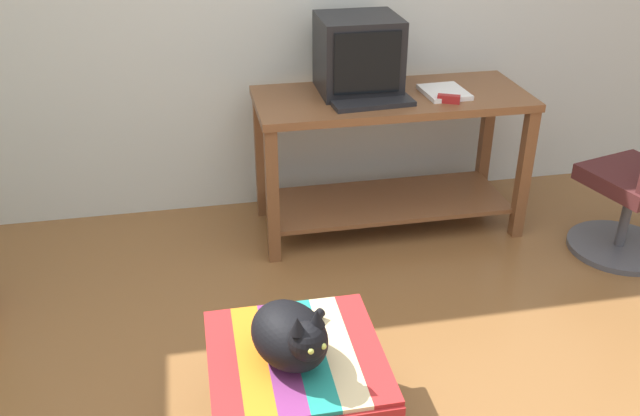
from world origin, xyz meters
TOP-DOWN VIEW (x-y plane):
  - desk at (0.55, 1.60)m, footprint 1.40×0.58m
  - tv_monitor at (0.39, 1.69)m, footprint 0.40×0.38m
  - keyboard at (0.41, 1.47)m, footprint 0.41×0.18m
  - book at (0.81, 1.56)m, footprint 0.22×0.26m
  - ottoman_with_blanket at (-0.19, 0.19)m, footprint 0.59×0.60m
  - cat at (-0.21, 0.15)m, footprint 0.33×0.40m
  - stapler at (0.78, 1.43)m, footprint 0.11×0.08m

SIDE VIEW (x-z plane):
  - ottoman_with_blanket at x=-0.19m, z-range 0.00..0.36m
  - cat at x=-0.21m, z-range 0.34..0.60m
  - desk at x=0.55m, z-range 0.13..0.89m
  - book at x=0.81m, z-range 0.75..0.78m
  - keyboard at x=0.41m, z-range 0.75..0.78m
  - stapler at x=0.78m, z-range 0.75..0.79m
  - tv_monitor at x=0.39m, z-range 0.75..1.13m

